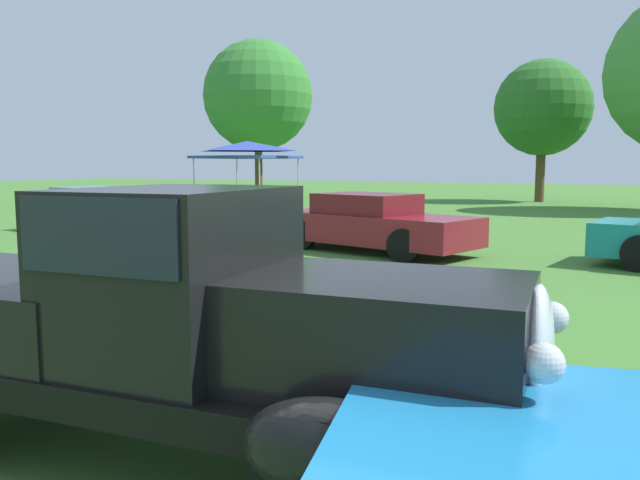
% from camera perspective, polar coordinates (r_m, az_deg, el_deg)
% --- Properties ---
extents(ground_plane, '(120.00, 120.00, 0.00)m').
position_cam_1_polar(ground_plane, '(4.28, -14.06, -18.95)').
color(ground_plane, '#42752D').
extents(feature_pickup_truck, '(4.71, 2.08, 1.70)m').
position_cam_1_polar(feature_pickup_truck, '(4.12, -13.45, -7.08)').
color(feature_pickup_truck, black).
rests_on(feature_pickup_truck, ground_plane).
extents(show_car_skyblue, '(4.69, 2.29, 1.22)m').
position_cam_1_polar(show_car_skyblue, '(18.28, -19.14, 2.51)').
color(show_car_skyblue, '#669EDB').
rests_on(show_car_skyblue, ground_plane).
extents(show_car_burgundy, '(4.77, 2.85, 1.22)m').
position_cam_1_polar(show_car_burgundy, '(13.57, 4.55, 1.50)').
color(show_car_burgundy, maroon).
rests_on(show_car_burgundy, ground_plane).
extents(canopy_tent_left_field, '(3.19, 3.19, 2.71)m').
position_cam_1_polar(canopy_tent_left_field, '(24.82, -6.51, 8.08)').
color(canopy_tent_left_field, '#B7B7BC').
rests_on(canopy_tent_left_field, ground_plane).
extents(treeline_far_left, '(6.28, 6.28, 8.89)m').
position_cam_1_polar(treeline_far_left, '(37.84, -5.55, 12.65)').
color(treeline_far_left, '#47331E').
rests_on(treeline_far_left, ground_plane).
extents(treeline_mid_left, '(4.60, 4.60, 6.84)m').
position_cam_1_polar(treeline_mid_left, '(33.26, 19.21, 11.02)').
color(treeline_mid_left, brown).
rests_on(treeline_mid_left, ground_plane).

